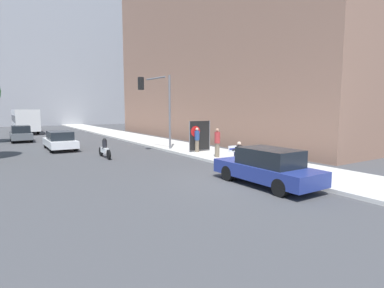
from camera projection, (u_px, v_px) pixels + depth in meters
ground_plane at (244, 182)px, 12.51m from camera, size 160.00×160.00×0.00m
sidewalk_curb at (158, 142)px, 26.84m from camera, size 3.80×90.00×0.15m
building_backdrop_far at (34, 47)px, 58.49m from camera, size 52.00×12.00×30.24m
building_backdrop_right at (224, 49)px, 30.95m from camera, size 10.00×32.00×18.39m
seated_protester at (240, 152)px, 15.79m from camera, size 1.00×0.77×1.16m
jogger_on_sidewalk at (217, 142)px, 17.91m from camera, size 0.34×0.34×1.74m
pedestrian_behind at (197, 140)px, 20.15m from camera, size 0.34×0.34×1.63m
protest_banner at (200, 135)px, 20.38m from camera, size 1.71×0.06×2.07m
traffic_light_pole at (159, 99)px, 20.99m from camera, size 2.56×2.33×5.30m
parked_car_curbside at (267, 167)px, 11.79m from camera, size 1.74×4.53×1.49m
car_on_road_nearest at (60, 140)px, 22.38m from camera, size 1.82×4.78×1.39m
car_on_road_midblock at (21, 134)px, 28.10m from camera, size 1.73×4.23×1.52m
city_bus_on_road at (25, 119)px, 39.12m from camera, size 2.56×11.84×3.01m
motorcycle_on_road at (105, 149)px, 18.61m from camera, size 0.28×2.24×1.24m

